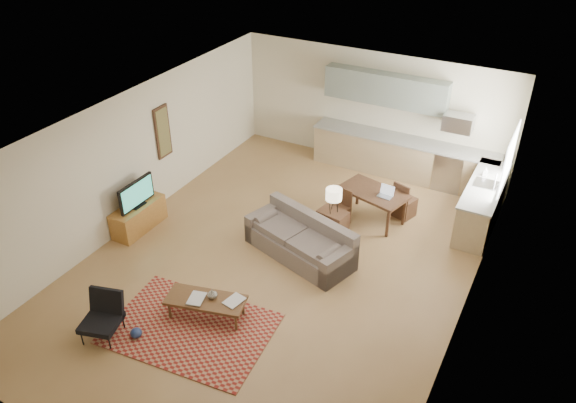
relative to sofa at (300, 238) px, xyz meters
The scene contains 25 objects.
room 1.05m from the sofa, 120.78° to the right, with size 9.00×9.00×9.00m.
kitchen_counter_back 3.89m from the sofa, 79.80° to the left, with size 4.26×0.64×0.92m, color tan, non-canonical shape.
kitchen_counter_right 3.79m from the sofa, 44.21° to the left, with size 0.64×2.26×0.92m, color tan, non-canonical shape.
kitchen_range 4.22m from the sofa, 64.94° to the left, with size 0.62×0.62×0.90m, color #A5A8AD.
kitchen_microwave 4.40m from the sofa, 65.06° to the left, with size 0.62×0.40×0.35m, color #A5A8AD.
upper_cabinets 4.27m from the sofa, 88.74° to the left, with size 2.80×0.34×0.70m, color gray.
window_right 4.18m from the sofa, 41.22° to the left, with size 0.02×1.40×1.05m, color white.
wall_art_left 3.66m from the sofa, behind, with size 0.06×0.42×1.10m, color olive, non-canonical shape.
triptych 4.35m from the sofa, 94.34° to the left, with size 1.70×0.04×0.50m, color beige, non-canonical shape.
rug 2.62m from the sofa, 104.53° to the right, with size 2.51×1.74×0.02m, color maroon.
sofa is the anchor object (origin of this frame).
coffee_table 2.24m from the sofa, 104.95° to the right, with size 1.28×0.51×0.39m, color #4D3019, non-canonical shape.
book_a 2.41m from the sofa, 109.64° to the right, with size 0.32×0.38×0.03m, color maroon.
book_b 1.99m from the sofa, 97.42° to the right, with size 0.30×0.37×0.02m, color navy.
vase 2.14m from the sofa, 103.24° to the right, with size 0.19×0.19×0.16m, color black.
armchair 3.71m from the sofa, 117.99° to the right, with size 0.64×0.64×0.73m, color black, non-canonical shape.
tv_credenza 3.30m from the sofa, 167.57° to the right, with size 0.45×1.18×0.54m, color #98632A, non-canonical shape.
tv 3.28m from the sofa, 167.40° to the right, with size 0.09×0.91×0.54m, color black, non-canonical shape.
console_table 0.82m from the sofa, 66.78° to the left, with size 0.55×0.36×0.64m, color #392216, non-canonical shape.
table_lamp 0.96m from the sofa, 66.78° to the left, with size 0.31×0.31×0.51m, color beige, non-canonical shape.
dining_table 1.92m from the sofa, 66.89° to the left, with size 1.33×0.76×0.67m, color #392216, non-canonical shape.
dining_chair_near 1.33m from the sofa, 80.59° to the left, with size 0.36×0.37×0.75m, color #392216, non-canonical shape.
dining_chair_far 2.56m from the sofa, 59.82° to the left, with size 0.39×0.40×0.81m, color #392216, non-canonical shape.
laptop 2.00m from the sofa, 58.71° to the left, with size 0.28×0.21×0.21m, color #A5A8AD, non-canonical shape.
soap_bottle 4.01m from the sofa, 48.67° to the left, with size 0.10×0.10×0.19m, color beige.
Camera 1 is at (3.95, -7.12, 6.41)m, focal length 35.00 mm.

